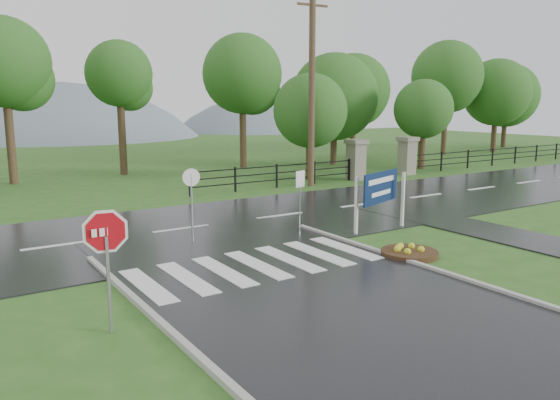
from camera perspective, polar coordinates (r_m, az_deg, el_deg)
ground at (r=10.77m, az=11.79°, el=-13.43°), size 120.00×120.00×0.00m
main_road at (r=18.81m, az=-10.27°, el=-3.10°), size 90.00×8.00×0.04m
walkway at (r=19.49m, az=21.24°, el=-3.17°), size 2.20×11.00×0.04m
crosswalk at (r=14.47m, az=-2.41°, el=-6.75°), size 6.50×2.80×0.02m
pillar_west at (r=30.61m, az=7.95°, el=4.31°), size 1.00×1.00×2.24m
pillar_east at (r=33.37m, az=13.14°, el=4.62°), size 1.00×1.00×2.24m
fence_west at (r=27.51m, az=-0.35°, el=2.79°), size 9.58×0.08×1.20m
fence_east at (r=41.83m, az=23.38°, el=4.53°), size 20.58×0.08×1.20m
hills at (r=75.32m, az=-24.14°, el=-5.95°), size 102.00×48.00×48.00m
treeline at (r=32.22m, az=-18.47°, el=2.06°), size 83.20×5.20×10.00m
stop_sign at (r=10.49m, az=-17.71°, el=-4.19°), size 1.10×0.22×2.51m
estate_billboard at (r=18.43m, az=10.48°, el=1.00°), size 2.23×0.83×2.01m
flower_bed at (r=15.83m, az=13.38°, el=-5.31°), size 1.59×1.59×0.32m
reg_sign_small at (r=18.18m, az=2.11°, el=1.25°), size 0.44×0.14×2.03m
reg_sign_round at (r=16.72m, az=-9.23°, el=0.36°), size 0.54×0.10×2.31m
utility_pole_east at (r=27.89m, az=3.34°, el=11.53°), size 1.73×0.32×9.69m
entrance_tree_left at (r=30.32m, az=3.18°, el=9.27°), size 4.08×4.08×5.84m
entrance_tree_right at (r=36.37m, az=14.77°, el=9.14°), size 3.76×3.76×5.71m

